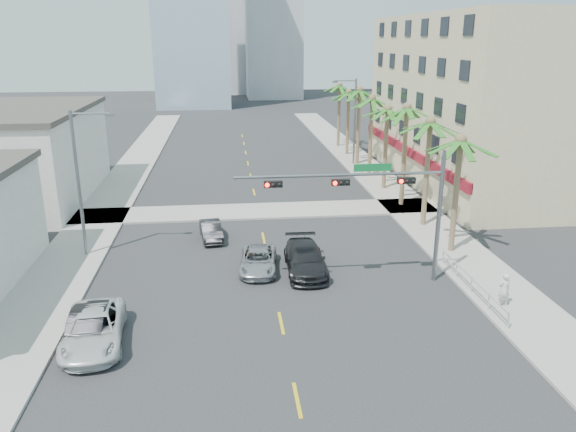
{
  "coord_description": "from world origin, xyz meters",
  "views": [
    {
      "loc": [
        -2.35,
        -19.81,
        12.96
      ],
      "look_at": [
        0.98,
        9.78,
        3.5
      ],
      "focal_mm": 35.0,
      "sensor_mm": 36.0,
      "label": 1
    }
  ],
  "objects_px": {
    "traffic_signal_mast": "(382,195)",
    "car_lane_right": "(305,259)",
    "car_lane_left": "(211,231)",
    "car_parked_far": "(94,329)",
    "pedestrian": "(504,290)",
    "car_lane_center": "(258,260)",
    "car_parked_mid": "(88,329)"
  },
  "relations": [
    {
      "from": "car_lane_center",
      "to": "car_parked_far",
      "type": "bearing_deg",
      "value": -129.95
    },
    {
      "from": "car_parked_mid",
      "to": "car_parked_far",
      "type": "relative_size",
      "value": 0.83
    },
    {
      "from": "traffic_signal_mast",
      "to": "car_lane_left",
      "type": "xyz_separation_m",
      "value": [
        -9.3,
        8.22,
        -4.45
      ]
    },
    {
      "from": "car_lane_center",
      "to": "car_lane_right",
      "type": "xyz_separation_m",
      "value": [
        2.68,
        -0.5,
        0.16
      ]
    },
    {
      "from": "car_parked_mid",
      "to": "car_lane_center",
      "type": "distance_m",
      "value": 10.88
    },
    {
      "from": "car_lane_left",
      "to": "car_lane_center",
      "type": "relative_size",
      "value": 0.83
    },
    {
      "from": "traffic_signal_mast",
      "to": "car_parked_far",
      "type": "xyz_separation_m",
      "value": [
        -14.18,
        -4.97,
        -4.31
      ]
    },
    {
      "from": "traffic_signal_mast",
      "to": "pedestrian",
      "type": "xyz_separation_m",
      "value": [
        5.4,
        -3.66,
        -4.04
      ]
    },
    {
      "from": "car_parked_mid",
      "to": "car_lane_left",
      "type": "xyz_separation_m",
      "value": [
        5.14,
        13.08,
        -0.13
      ]
    },
    {
      "from": "traffic_signal_mast",
      "to": "car_lane_right",
      "type": "xyz_separation_m",
      "value": [
        -3.78,
        2.04,
        -4.28
      ]
    },
    {
      "from": "traffic_signal_mast",
      "to": "car_lane_left",
      "type": "height_order",
      "value": "traffic_signal_mast"
    },
    {
      "from": "car_lane_center",
      "to": "traffic_signal_mast",
      "type": "bearing_deg",
      "value": -15.71
    },
    {
      "from": "car_lane_center",
      "to": "car_lane_right",
      "type": "bearing_deg",
      "value": -4.82
    },
    {
      "from": "car_parked_mid",
      "to": "traffic_signal_mast",
      "type": "bearing_deg",
      "value": 17.39
    },
    {
      "from": "car_parked_far",
      "to": "car_lane_center",
      "type": "relative_size",
      "value": 1.2
    },
    {
      "from": "car_parked_far",
      "to": "car_lane_right",
      "type": "relative_size",
      "value": 1.0
    },
    {
      "from": "car_lane_left",
      "to": "car_lane_center",
      "type": "xyz_separation_m",
      "value": [
        2.83,
        -5.67,
        0.01
      ]
    },
    {
      "from": "car_lane_center",
      "to": "pedestrian",
      "type": "bearing_deg",
      "value": -21.84
    },
    {
      "from": "traffic_signal_mast",
      "to": "car_parked_far",
      "type": "bearing_deg",
      "value": -160.68
    },
    {
      "from": "pedestrian",
      "to": "car_parked_far",
      "type": "bearing_deg",
      "value": 0.3
    },
    {
      "from": "traffic_signal_mast",
      "to": "car_lane_right",
      "type": "relative_size",
      "value": 2.06
    },
    {
      "from": "car_parked_far",
      "to": "car_lane_center",
      "type": "bearing_deg",
      "value": 38.71
    },
    {
      "from": "car_lane_center",
      "to": "pedestrian",
      "type": "relative_size",
      "value": 2.58
    },
    {
      "from": "pedestrian",
      "to": "car_lane_center",
      "type": "bearing_deg",
      "value": -31.14
    },
    {
      "from": "pedestrian",
      "to": "car_lane_left",
      "type": "bearing_deg",
      "value": -42.47
    },
    {
      "from": "car_parked_mid",
      "to": "car_parked_far",
      "type": "height_order",
      "value": "car_parked_far"
    },
    {
      "from": "car_parked_mid",
      "to": "car_lane_center",
      "type": "xyz_separation_m",
      "value": [
        7.97,
        7.4,
        -0.12
      ]
    },
    {
      "from": "car_lane_center",
      "to": "car_lane_right",
      "type": "distance_m",
      "value": 2.73
    },
    {
      "from": "car_parked_mid",
      "to": "car_lane_right",
      "type": "bearing_deg",
      "value": 31.74
    },
    {
      "from": "car_lane_left",
      "to": "pedestrian",
      "type": "xyz_separation_m",
      "value": [
        14.7,
        -11.88,
        0.41
      ]
    },
    {
      "from": "traffic_signal_mast",
      "to": "car_lane_right",
      "type": "bearing_deg",
      "value": 151.62
    },
    {
      "from": "car_parked_far",
      "to": "car_lane_right",
      "type": "bearing_deg",
      "value": 28.46
    }
  ]
}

